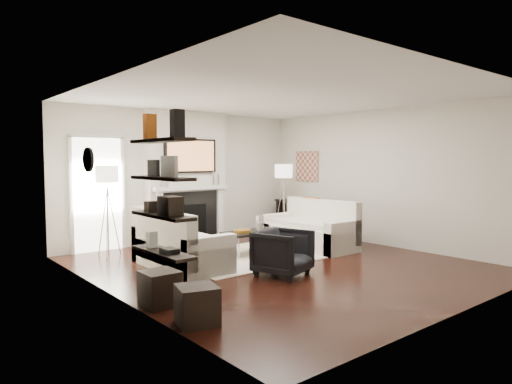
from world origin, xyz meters
TOP-DOWN VIEW (x-y plane):
  - room_envelope at (0.00, 0.00)m, footprint 6.00×6.00m
  - chimney_breast at (0.00, 2.88)m, footprint 1.80×0.25m
  - fireplace_surround at (0.00, 2.74)m, footprint 1.30×0.02m
  - firebox at (0.00, 2.73)m, footprint 0.75×0.02m
  - mantel_pilaster_l at (-0.72, 2.71)m, footprint 0.12×0.08m
  - mantel_pilaster_r at (0.72, 2.71)m, footprint 0.12×0.08m
  - mantel_shelf at (0.00, 2.69)m, footprint 1.70×0.18m
  - tv_body at (0.00, 2.71)m, footprint 1.20×0.06m
  - tv_screen at (0.00, 2.68)m, footprint 1.10×0.00m
  - candlestick_l_tall at (-0.55, 2.70)m, footprint 0.04×0.04m
  - candlestick_l_short at (-0.68, 2.70)m, footprint 0.04×0.04m
  - candlestick_r_tall at (0.55, 2.70)m, footprint 0.04×0.04m
  - candlestick_r_short at (0.68, 2.70)m, footprint 0.04×0.04m
  - hallway_panel at (-1.85, 2.98)m, footprint 0.90×0.02m
  - door_trim_l at (-2.33, 2.96)m, footprint 0.06×0.06m
  - door_trim_r at (-1.37, 2.96)m, footprint 0.06×0.06m
  - door_trim_top at (-1.85, 2.96)m, footprint 1.02×0.06m
  - rug at (-0.08, 0.83)m, footprint 2.60×2.00m
  - loveseat_left_base at (-1.32, 0.86)m, footprint 0.85×1.80m
  - loveseat_left_back at (-1.66, 0.86)m, footprint 0.18×1.80m
  - loveseat_left_arm_n at (-1.32, 0.05)m, footprint 0.85×0.18m
  - loveseat_left_arm_s at (-1.32, 1.67)m, footprint 0.85×0.18m
  - loveseat_left_cushion at (-1.27, 0.86)m, footprint 0.63×1.44m
  - pillow_left_orange at (-1.66, 1.16)m, footprint 0.10×0.42m
  - pillow_left_charcoal at (-1.66, 0.56)m, footprint 0.10×0.40m
  - loveseat_right_base at (1.41, 0.67)m, footprint 0.85×1.80m
  - loveseat_right_back at (1.75, 0.67)m, footprint 0.18×1.80m
  - loveseat_right_arm_n at (1.41, -0.14)m, footprint 0.85×0.18m
  - loveseat_right_arm_s at (1.41, 1.48)m, footprint 0.85×0.18m
  - loveseat_right_cushion at (1.36, 0.67)m, footprint 0.63×1.44m
  - pillow_right_orange at (1.75, 0.97)m, footprint 0.10×0.42m
  - pillow_right_charcoal at (1.75, 0.37)m, footprint 0.10×0.40m
  - coffee_table at (0.20, 0.92)m, footprint 1.10×0.55m
  - coffee_leg_nw at (-0.30, 0.70)m, footprint 0.02×0.02m
  - coffee_leg_ne at (0.70, 0.70)m, footprint 0.02×0.02m
  - coffee_leg_sw at (-0.30, 1.14)m, footprint 0.02×0.02m
  - coffee_leg_se at (0.70, 1.14)m, footprint 0.02×0.02m
  - hurricane_glass at (0.35, 0.92)m, footprint 0.15×0.15m
  - hurricane_candle at (0.35, 0.92)m, footprint 0.10×0.10m
  - copper_bowl at (-0.05, 0.92)m, footprint 0.31×0.31m
  - armchair at (-0.40, -0.51)m, footprint 0.89×0.86m
  - lamp_left_post at (-1.85, 2.50)m, footprint 0.02×0.02m
  - lamp_left_shade at (-1.85, 2.50)m, footprint 0.40×0.40m
  - lamp_left_leg_a at (-1.74, 2.50)m, footprint 0.25×0.02m
  - lamp_left_leg_b at (-1.91, 2.59)m, footprint 0.14×0.22m
  - lamp_left_leg_c at (-1.91, 2.40)m, footprint 0.14×0.22m
  - lamp_right_post at (2.05, 2.11)m, footprint 0.02×0.02m
  - lamp_right_shade at (2.05, 2.11)m, footprint 0.40×0.40m
  - lamp_right_leg_a at (2.16, 2.11)m, footprint 0.25×0.02m
  - lamp_right_leg_b at (2.00, 2.21)m, footprint 0.14×0.22m
  - lamp_right_leg_c at (1.99, 2.02)m, footprint 0.14×0.22m
  - console_top at (2.57, 2.20)m, footprint 0.35×1.20m
  - console_leg_n at (2.57, 1.65)m, footprint 0.30×0.04m
  - console_leg_s at (2.57, 2.75)m, footprint 0.30×0.04m
  - wall_art at (2.73, 2.05)m, footprint 0.03×0.70m
  - shelf_bottom at (-2.62, -1.00)m, footprint 0.25×1.00m
  - shelf_lower at (-2.62, -1.00)m, footprint 0.25×1.00m
  - shelf_upper at (-2.62, -1.00)m, footprint 0.25×1.00m
  - shelf_top at (-2.62, -1.00)m, footprint 0.25×1.00m
  - decor_magfile_a at (-2.62, -1.34)m, footprint 0.12×0.10m
  - decor_magfile_b at (-2.62, -0.74)m, footprint 0.12×0.10m
  - decor_frame_a at (-2.62, -1.16)m, footprint 0.04×0.30m
  - decor_frame_b at (-2.62, -0.81)m, footprint 0.04×0.22m
  - decor_wine_rack at (-2.62, -1.18)m, footprint 0.18×0.25m
  - decor_box_small at (-2.62, -0.77)m, footprint 0.15×0.12m
  - decor_books at (-2.62, -1.15)m, footprint 0.14×0.20m
  - decor_box_tall at (-2.62, -0.74)m, footprint 0.10×0.10m
  - clock_rim at (-2.73, 0.90)m, footprint 0.04×0.34m
  - clock_face at (-2.71, 0.90)m, footprint 0.01×0.29m
  - ottoman_near at (-2.47, -0.63)m, footprint 0.41×0.41m
  - ottoman_far at (-2.47, -1.44)m, footprint 0.50×0.50m

SIDE VIEW (x-z plane):
  - rug at x=-0.08m, z-range 0.00..0.01m
  - coffee_leg_nw at x=-0.30m, z-range 0.00..0.38m
  - coffee_leg_ne at x=0.70m, z-range 0.00..0.38m
  - coffee_leg_sw at x=-0.30m, z-range 0.00..0.38m
  - coffee_leg_se at x=0.70m, z-range 0.00..0.38m
  - ottoman_near at x=-2.47m, z-range 0.00..0.40m
  - ottoman_far at x=-2.47m, z-range 0.00..0.40m
  - loveseat_left_base at x=-1.32m, z-range 0.00..0.42m
  - loveseat_right_base at x=1.41m, z-range 0.00..0.42m
  - loveseat_left_arm_n at x=-1.32m, z-range 0.00..0.60m
  - loveseat_left_arm_s at x=-1.32m, z-range 0.00..0.60m
  - loveseat_right_arm_n at x=1.41m, z-range 0.00..0.60m
  - loveseat_right_arm_s at x=1.41m, z-range 0.00..0.60m
  - console_leg_n at x=2.57m, z-range 0.00..0.71m
  - console_leg_s at x=2.57m, z-range 0.00..0.71m
  - armchair at x=-0.40m, z-range 0.00..0.73m
  - coffee_table at x=0.20m, z-range 0.38..0.42m
  - copper_bowl at x=-0.05m, z-range 0.42..0.47m
  - firebox at x=0.00m, z-range 0.12..0.78m
  - loveseat_left_cushion at x=-1.27m, z-range 0.42..0.52m
  - loveseat_right_cushion at x=1.36m, z-range 0.42..0.52m
  - hurricane_candle at x=0.35m, z-range 0.42..0.57m
  - fireplace_surround at x=0.00m, z-range 0.00..1.04m
  - loveseat_left_back at x=-1.66m, z-range 0.13..0.93m
  - loveseat_right_back at x=1.75m, z-range 0.13..0.93m
  - mantel_pilaster_l at x=-0.72m, z-range 0.00..1.10m
  - mantel_pilaster_r at x=0.72m, z-range 0.00..1.10m
  - hurricane_glass at x=0.35m, z-range 0.43..0.69m
  - lamp_left_leg_a at x=-1.74m, z-range -0.02..1.22m
  - lamp_left_leg_b at x=-1.91m, z-range -0.02..1.22m
  - lamp_left_leg_c at x=-1.91m, z-range -0.02..1.22m
  - lamp_right_leg_a at x=2.16m, z-range -0.02..1.22m
  - lamp_right_leg_b at x=2.00m, z-range -0.02..1.22m
  - lamp_right_leg_c at x=1.99m, z-range -0.02..1.22m
  - lamp_left_post at x=-1.85m, z-range 0.00..1.20m
  - lamp_right_post at x=2.05m, z-range 0.00..1.20m
  - shelf_bottom at x=-2.62m, z-range 0.68..0.72m
  - pillow_left_charcoal at x=-1.66m, z-range 0.52..0.92m
  - pillow_right_charcoal at x=1.75m, z-range 0.52..0.92m
  - pillow_left_orange at x=-1.66m, z-range 0.52..0.94m
  - pillow_right_orange at x=1.75m, z-range 0.52..0.94m
  - console_top at x=2.57m, z-range 0.71..0.75m
  - decor_books at x=-2.62m, z-range 0.72..0.77m
  - decor_box_tall at x=-2.62m, z-range 0.72..0.90m
  - door_trim_l at x=-2.33m, z-range -0.03..2.13m
  - door_trim_r at x=-1.37m, z-range -0.03..2.13m
  - hallway_panel at x=-1.85m, z-range 0.00..2.10m
  - shelf_lower at x=-2.62m, z-range 1.08..1.12m
  - mantel_shelf at x=0.00m, z-range 1.09..1.16m
  - decor_box_small at x=-2.62m, z-range 1.12..1.24m
  - decor_wine_rack at x=-2.62m, z-range 1.12..1.32m
  - candlestick_l_short at x=-0.68m, z-range 1.15..1.40m
  - candlestick_r_short at x=0.68m, z-range 1.15..1.40m
  - candlestick_l_tall at x=-0.55m, z-range 1.16..1.45m
  - candlestick_r_tall at x=0.55m, z-range 1.16..1.45m
  - room_envelope at x=0.00m, z-range -1.65..4.35m
  - chimney_breast at x=0.00m, z-range 0.00..2.70m
  - lamp_left_shade at x=-1.85m, z-range 1.30..1.60m
  - lamp_right_shade at x=2.05m, z-range 1.30..1.60m
  - shelf_upper at x=-2.62m, z-range 1.48..1.52m
  - wall_art at x=2.73m, z-range 1.20..1.90m
  - decor_frame_b at x=-2.62m, z-range 1.52..1.70m
  - decor_frame_a at x=-2.62m, z-range 1.52..1.74m
  - clock_rim at x=-2.73m, z-range 1.53..1.87m
  - clock_face at x=-2.71m, z-range 1.55..1.84m
  - tv_screen at x=0.00m, z-range 1.47..2.09m
  - tv_body at x=0.00m, z-range 1.43..2.13m
  - shelf_top at x=-2.62m, z-range 1.88..1.92m
  - decor_magfile_a at x=-2.62m, z-range 1.92..2.20m
  - decor_magfile_b at x=-2.62m, z-range 1.92..2.20m
  - door_trim_top at x=-1.85m, z-range 2.10..2.16m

